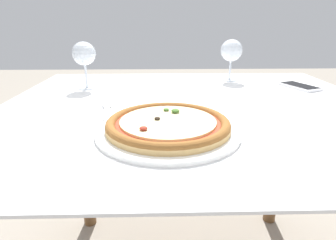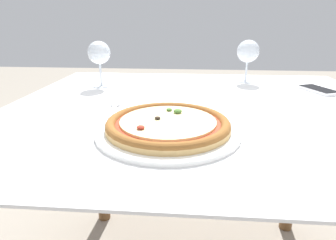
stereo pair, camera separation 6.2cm
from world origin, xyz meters
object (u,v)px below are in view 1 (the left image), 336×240
object	(u,v)px
fork	(107,110)
wine_glass_far_left	(231,51)
dining_table	(192,134)
pizza_plate	(168,126)
wine_glass_far_right	(84,55)
cell_phone	(300,86)

from	to	relation	value
fork	wine_glass_far_left	bearing A→B (deg)	42.13
dining_table	pizza_plate	xyz separation A→B (m)	(-0.08, -0.22, 0.11)
fork	wine_glass_far_right	distance (m)	0.32
wine_glass_far_left	cell_phone	world-z (taller)	wine_glass_far_left
wine_glass_far_right	cell_phone	bearing A→B (deg)	-0.77
pizza_plate	cell_phone	distance (m)	0.65
wine_glass_far_left	cell_phone	size ratio (longest dim) A/B	1.04
wine_glass_far_right	cell_phone	world-z (taller)	wine_glass_far_right
wine_glass_far_right	wine_glass_far_left	bearing A→B (deg)	12.82
fork	cell_phone	world-z (taller)	cell_phone
wine_glass_far_left	cell_phone	distance (m)	0.29
dining_table	pizza_plate	bearing A→B (deg)	-110.21
dining_table	cell_phone	distance (m)	0.48
wine_glass_far_right	dining_table	bearing A→B (deg)	-30.40
dining_table	fork	world-z (taller)	fork
fork	wine_glass_far_left	xyz separation A→B (m)	(0.44, 0.39, 0.12)
cell_phone	wine_glass_far_left	bearing A→B (deg)	149.26
dining_table	cell_phone	xyz separation A→B (m)	(0.42, 0.20, 0.10)
dining_table	pizza_plate	size ratio (longest dim) A/B	3.54
fork	dining_table	bearing A→B (deg)	12.34
cell_phone	wine_glass_far_right	bearing A→B (deg)	179.23
pizza_plate	cell_phone	bearing A→B (deg)	40.06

